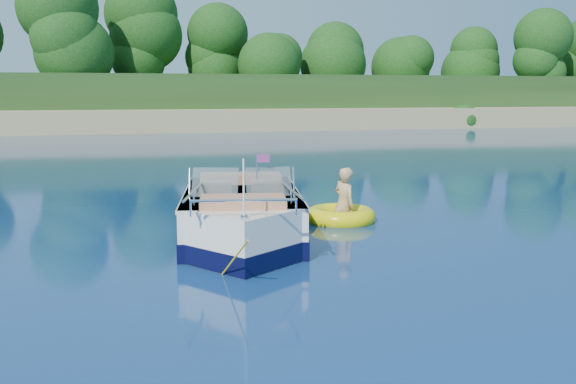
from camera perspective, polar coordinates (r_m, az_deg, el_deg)
The scene contains 6 objects.
ground at distance 10.33m, azimuth 8.79°, elevation -6.62°, with size 160.00×160.00×0.00m, color #0A2449.
shoreline at distance 73.01m, azimuth -11.74°, elevation 7.35°, with size 170.00×59.00×6.00m.
treeline at distance 50.36m, azimuth -10.38°, elevation 11.97°, with size 150.00×7.12×8.19m.
motorboat at distance 11.93m, azimuth -4.10°, elevation -2.51°, with size 2.81×5.99×2.01m.
tow_tube at distance 13.80m, azimuth 4.69°, elevation -2.16°, with size 1.96×1.96×0.40m.
boy at distance 13.80m, azimuth 4.89°, elevation -2.60°, with size 0.61×0.40×1.66m, color tan.
Camera 1 is at (-4.03, -9.11, 2.75)m, focal length 40.00 mm.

